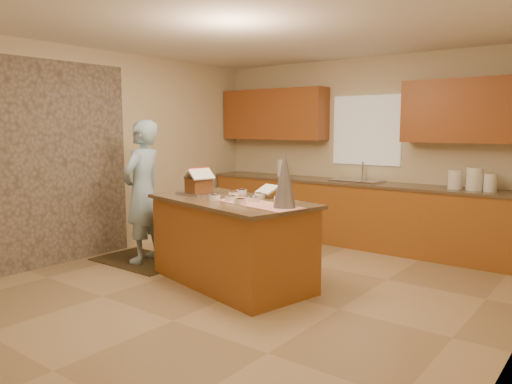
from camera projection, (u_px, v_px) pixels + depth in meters
floor at (252, 288)px, 5.23m from camera, size 5.50×5.50×0.00m
ceiling at (252, 25)px, 4.88m from camera, size 5.50×5.50×0.00m
wall_back at (367, 151)px, 7.22m from camera, size 5.50×5.50×0.00m
wall_left at (105, 153)px, 6.56m from camera, size 5.50×5.50×0.00m
stone_accent at (50, 164)px, 5.93m from camera, size 0.00×2.50×2.50m
window_curtain at (367, 130)px, 7.16m from camera, size 1.05×0.03×1.00m
back_counter_base at (356, 215)px, 7.10m from camera, size 4.80×0.60×0.88m
back_counter_top at (357, 183)px, 7.04m from camera, size 4.85×0.63×0.04m
upper_cabinet_left at (274, 114)px, 7.94m from camera, size 1.85×0.35×0.80m
upper_cabinet_right at (478, 111)px, 6.07m from camera, size 1.85×0.35×0.80m
sink at (357, 184)px, 7.04m from camera, size 0.70×0.45×0.12m
faucet at (363, 171)px, 7.16m from camera, size 0.03×0.03×0.28m
island_base at (231, 243)px, 5.34m from camera, size 1.97×1.29×0.89m
island_top at (231, 201)px, 5.28m from camera, size 2.07×1.38×0.04m
table_runner at (258, 204)px, 4.93m from camera, size 1.06×0.58×0.01m
baking_tray at (199, 193)px, 5.67m from camera, size 0.53×0.44×0.03m
cookbook at (267, 189)px, 5.39m from camera, size 0.25×0.22×0.10m
tinsel_tree at (285, 179)px, 4.67m from camera, size 0.27×0.27×0.55m
rug at (142, 260)px, 6.28m from camera, size 1.20×0.79×0.01m
boy at (143, 192)px, 6.13m from camera, size 0.58×0.73×1.78m
canister_a at (455, 180)px, 6.21m from camera, size 0.17×0.17×0.24m
canister_b at (475, 179)px, 6.07m from camera, size 0.20×0.20×0.28m
canister_c at (490, 183)px, 5.96m from camera, size 0.15×0.15×0.22m
paper_towel at (281, 168)px, 7.82m from camera, size 0.12×0.12×0.26m
gingerbread_house at (199, 183)px, 5.65m from camera, size 0.33×0.34×0.28m
candy_bowls at (244, 197)px, 5.24m from camera, size 0.81×0.69×0.06m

